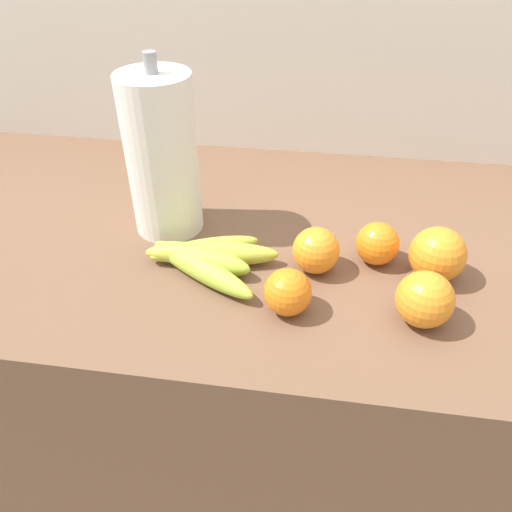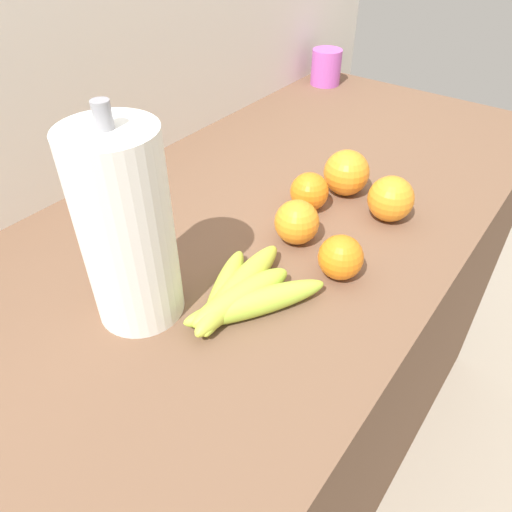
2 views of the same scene
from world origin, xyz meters
The scene contains 11 objects.
ground_plane centered at (0.00, 0.00, 0.00)m, with size 6.00×6.00×0.00m, color gray.
counter centered at (0.00, 0.00, 0.44)m, with size 1.58×0.65×0.88m, color brown.
wall_back centered at (0.00, 0.35, 0.65)m, with size 1.98×0.06×1.30m, color silver.
banana_bunch centered at (-0.15, -0.11, 0.90)m, with size 0.21×0.17×0.04m.
orange_back_right centered at (0.17, -0.18, 0.92)m, with size 0.08×0.08×0.08m, color orange.
orange_center centered at (-0.02, -0.18, 0.91)m, with size 0.07×0.07×0.07m, color orange.
orange_right centered at (0.02, -0.08, 0.91)m, with size 0.07×0.07×0.07m, color orange.
orange_front centered at (0.11, -0.05, 0.91)m, with size 0.07×0.07×0.07m, color orange.
orange_far_right centered at (0.20, -0.08, 0.92)m, with size 0.08×0.08×0.08m, color orange.
paper_towel_roll centered at (-0.24, 0.00, 1.01)m, with size 0.11×0.11×0.29m.
mug centered at (0.68, 0.25, 0.92)m, with size 0.08×0.08×0.09m, color #BE56BF.
Camera 2 is at (-0.52, -0.40, 1.35)m, focal length 33.58 mm.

